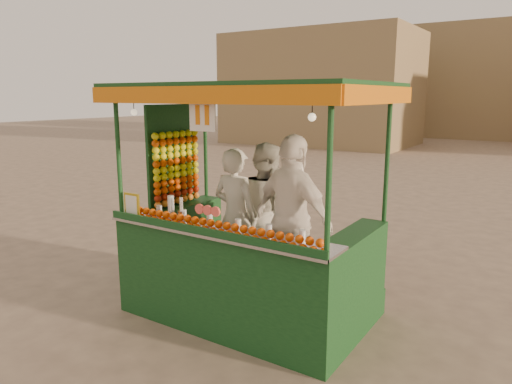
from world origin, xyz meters
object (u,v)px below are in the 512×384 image
Objects in this scene: vendor_left at (236,216)px; vendor_right at (293,220)px; vendor_middle at (268,211)px; juice_cart at (240,244)px.

vendor_left is 0.89× the size of vendor_right.
vendor_middle is at bearing -21.67° from vendor_right.
juice_cart is 0.66m from vendor_middle.
juice_cart is 0.78m from vendor_right.
juice_cart is 1.79× the size of vendor_left.
juice_cart is at bearing 124.84° from vendor_middle.
vendor_right is (0.67, 0.08, 0.39)m from juice_cart.
vendor_right reaches higher than vendor_middle.
vendor_right reaches higher than vendor_left.
vendor_left is 0.97× the size of vendor_middle.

